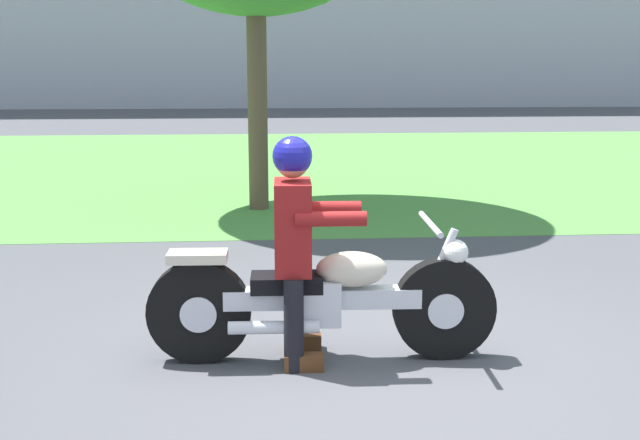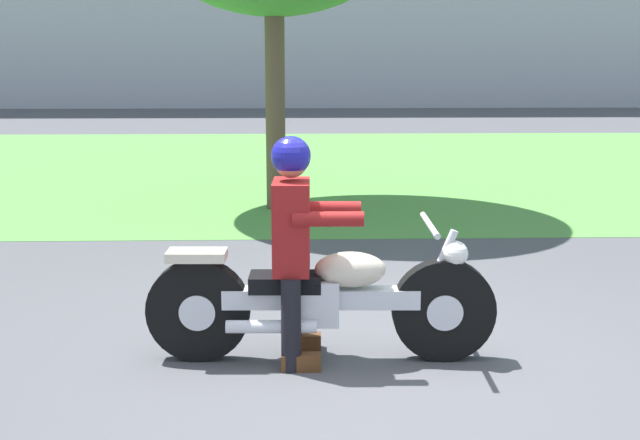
{
  "view_description": "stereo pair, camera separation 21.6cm",
  "coord_description": "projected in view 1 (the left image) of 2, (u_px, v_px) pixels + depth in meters",
  "views": [
    {
      "loc": [
        -0.62,
        -4.61,
        1.85
      ],
      "look_at": [
        -0.25,
        0.32,
        0.85
      ],
      "focal_mm": 44.81,
      "sensor_mm": 36.0,
      "label": 1
    },
    {
      "loc": [
        -0.41,
        -4.62,
        1.85
      ],
      "look_at": [
        -0.25,
        0.32,
        0.85
      ],
      "focal_mm": 44.81,
      "sensor_mm": 36.0,
      "label": 2
    }
  ],
  "objects": [
    {
      "name": "grass_verge",
      "position": [
        296.0,
        165.0,
        14.2
      ],
      "size": [
        60.0,
        12.0,
        0.01
      ],
      "primitive_type": "cube",
      "color": "#549342",
      "rests_on": "ground"
    },
    {
      "name": "motorcycle_lead",
      "position": [
        324.0,
        299.0,
        4.93
      ],
      "size": [
        2.16,
        0.66,
        0.88
      ],
      "rotation": [
        0.0,
        0.0,
        -0.03
      ],
      "color": "black",
      "rests_on": "ground"
    },
    {
      "name": "ground",
      "position": [
        365.0,
        364.0,
        4.92
      ],
      "size": [
        120.0,
        120.0,
        0.0
      ],
      "primitive_type": "plane",
      "color": "#4C4C51"
    },
    {
      "name": "rider_lead",
      "position": [
        296.0,
        232.0,
        4.84
      ],
      "size": [
        0.56,
        0.48,
        1.4
      ],
      "rotation": [
        0.0,
        0.0,
        -0.03
      ],
      "color": "black",
      "rests_on": "ground"
    }
  ]
}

